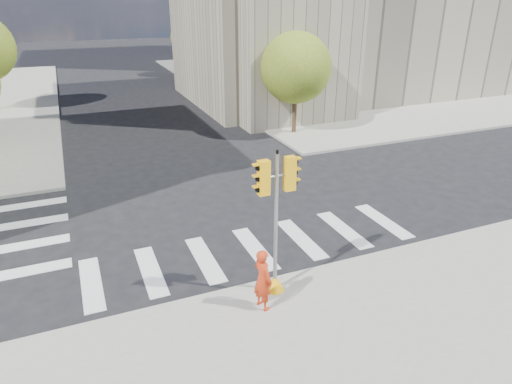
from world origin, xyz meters
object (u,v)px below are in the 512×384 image
lamp_near (275,51)px  lamp_far (212,35)px  traffic_signal (276,235)px  photographer (263,279)px

lamp_near → lamp_far: 14.00m
lamp_near → traffic_signal: size_ratio=1.89×
traffic_signal → photographer: size_ratio=2.38×
lamp_near → lamp_far: size_ratio=1.00×
lamp_far → photographer: bearing=-105.5°
lamp_far → photographer: size_ratio=4.49×
lamp_near → traffic_signal: 20.64m
lamp_near → lamp_far: bearing=90.0°
lamp_near → traffic_signal: (-8.55, -18.60, -2.62)m
traffic_signal → photographer: 1.26m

